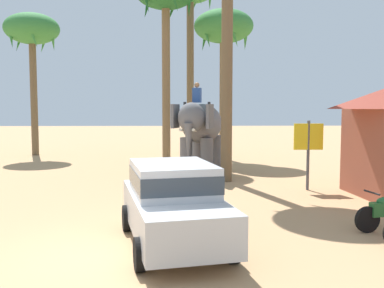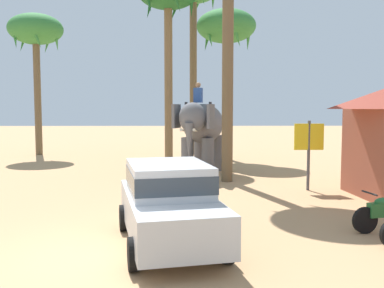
% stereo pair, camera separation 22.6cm
% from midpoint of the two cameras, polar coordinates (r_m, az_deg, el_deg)
% --- Properties ---
extents(ground_plane, '(120.00, 120.00, 0.00)m').
position_cam_midpoint_polar(ground_plane, '(8.67, -11.34, -14.38)').
color(ground_plane, tan).
extents(car_sedan_foreground, '(2.51, 4.36, 1.70)m').
position_cam_midpoint_polar(car_sedan_foreground, '(9.00, -3.23, -7.44)').
color(car_sedan_foreground, '#B7BABF').
rests_on(car_sedan_foreground, ground).
extents(elephant_with_mahout, '(2.58, 4.02, 3.88)m').
position_cam_midpoint_polar(elephant_with_mahout, '(18.49, 0.80, 2.17)').
color(elephant_with_mahout, slate).
rests_on(elephant_with_mahout, ground).
extents(palm_tree_far_back, '(3.20, 3.20, 8.13)m').
position_cam_midpoint_polar(palm_tree_far_back, '(24.17, 3.91, 14.69)').
color(palm_tree_far_back, brown).
rests_on(palm_tree_far_back, ground).
extents(palm_tree_leaning_seaward, '(3.20, 3.20, 8.38)m').
position_cam_midpoint_polar(palm_tree_leaning_seaward, '(27.94, -20.57, 13.54)').
color(palm_tree_leaning_seaward, brown).
rests_on(palm_tree_leaning_seaward, ground).
extents(signboard_yellow, '(1.00, 0.10, 2.40)m').
position_cam_midpoint_polar(signboard_yellow, '(15.32, 14.68, 0.34)').
color(signboard_yellow, '#4C4C51').
rests_on(signboard_yellow, ground).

